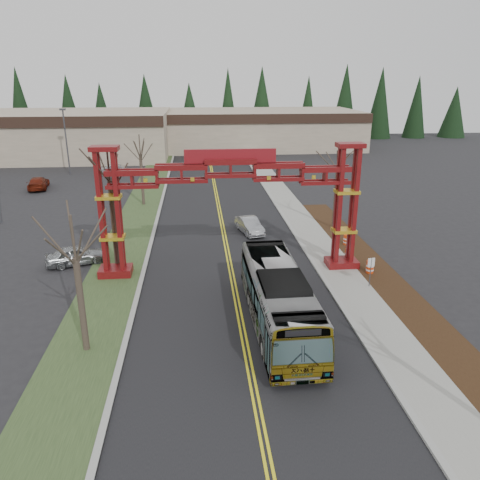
{
  "coord_description": "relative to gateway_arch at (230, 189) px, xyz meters",
  "views": [
    {
      "loc": [
        -2.21,
        -12.48,
        13.0
      ],
      "look_at": [
        0.33,
        14.74,
        3.46
      ],
      "focal_mm": 35.0,
      "sensor_mm": 36.0,
      "label": 1
    }
  ],
  "objects": [
    {
      "name": "bare_tree_median_mid",
      "position": [
        -8.0,
        0.86,
        0.46
      ],
      "size": [
        3.33,
        3.33,
        8.68
      ],
      "color": "#382D26",
      "rests_on": "ground"
    },
    {
      "name": "retail_building_east",
      "position": [
        10.0,
        61.95,
        -2.47
      ],
      "size": [
        38.0,
        20.3,
        7.0
      ],
      "color": "gray",
      "rests_on": "ground"
    },
    {
      "name": "parked_car_near_a",
      "position": [
        -11.21,
        2.35,
        -5.27
      ],
      "size": [
        4.54,
        3.04,
        1.43
      ],
      "primitive_type": "imported",
      "rotation": [
        0.0,
        0.0,
        1.92
      ],
      "color": "#999EA0",
      "rests_on": "ground"
    },
    {
      "name": "silver_sedan",
      "position": [
        2.27,
        8.46,
        -5.29
      ],
      "size": [
        2.41,
        4.4,
        1.38
      ],
      "primitive_type": "imported",
      "rotation": [
        0.0,
        0.0,
        0.24
      ],
      "color": "#A5A8AD",
      "rests_on": "ground"
    },
    {
      "name": "street_sign",
      "position": [
        8.73,
        -3.66,
        -4.47
      ],
      "size": [
        0.48,
        0.11,
        2.11
      ],
      "color": "#3F3F44",
      "rests_on": "ground"
    },
    {
      "name": "retail_building_west",
      "position": [
        -30.0,
        53.96,
        -2.22
      ],
      "size": [
        46.0,
        22.3,
        7.5
      ],
      "color": "gray",
      "rests_on": "ground"
    },
    {
      "name": "sidewalk_right",
      "position": [
        7.6,
        7.0,
        -5.91
      ],
      "size": [
        2.6,
        110.0,
        0.14
      ],
      "primitive_type": "cube",
      "color": "gray",
      "rests_on": "ground"
    },
    {
      "name": "curb_left",
      "position": [
        -6.15,
        7.0,
        -5.91
      ],
      "size": [
        0.3,
        110.0,
        0.15
      ],
      "primitive_type": "cube",
      "color": "#A2A39E",
      "rests_on": "ground"
    },
    {
      "name": "grass_median",
      "position": [
        -8.0,
        7.0,
        -5.94
      ],
      "size": [
        4.0,
        110.0,
        0.08
      ],
      "primitive_type": "cube",
      "color": "#2E4221",
      "rests_on": "ground"
    },
    {
      "name": "bare_tree_right_far",
      "position": [
        10.0,
        9.0,
        -0.22
      ],
      "size": [
        2.97,
        2.97,
        7.76
      ],
      "color": "#382D26",
      "rests_on": "ground"
    },
    {
      "name": "lane_line_left",
      "position": [
        -0.12,
        7.0,
        -5.96
      ],
      "size": [
        0.12,
        100.0,
        0.01
      ],
      "primitive_type": "cube",
      "color": "yellow",
      "rests_on": "road"
    },
    {
      "name": "barrel_south",
      "position": [
        9.59,
        -1.41,
        -5.48
      ],
      "size": [
        0.54,
        0.54,
        1.0
      ],
      "color": "red",
      "rests_on": "ground"
    },
    {
      "name": "bare_tree_median_far",
      "position": [
        -8.0,
        19.08,
        -0.6
      ],
      "size": [
        3.11,
        3.11,
        7.47
      ],
      "color": "#382D26",
      "rests_on": "ground"
    },
    {
      "name": "transit_bus",
      "position": [
        2.0,
        -7.82,
        -4.34
      ],
      "size": [
        2.92,
        11.83,
        3.28
      ],
      "primitive_type": "imported",
      "rotation": [
        0.0,
        0.0,
        0.01
      ],
      "color": "#B3B5BB",
      "rests_on": "ground"
    },
    {
      "name": "ground",
      "position": [
        -0.0,
        -18.0,
        -5.98
      ],
      "size": [
        200.0,
        200.0,
        0.0
      ],
      "primitive_type": "plane",
      "color": "black",
      "rests_on": "ground"
    },
    {
      "name": "parked_car_far_a",
      "position": [
        -14.21,
        36.27,
        -5.27
      ],
      "size": [
        4.49,
        2.13,
        1.42
      ],
      "primitive_type": "imported",
      "rotation": [
        0.0,
        0.0,
        4.86
      ],
      "color": "#929599",
      "rests_on": "ground"
    },
    {
      "name": "lane_line_right",
      "position": [
        0.12,
        7.0,
        -5.96
      ],
      "size": [
        0.12,
        100.0,
        0.01
      ],
      "primitive_type": "cube",
      "color": "yellow",
      "rests_on": "road"
    },
    {
      "name": "road",
      "position": [
        -0.0,
        7.0,
        -5.97
      ],
      "size": [
        12.0,
        110.0,
        0.02
      ],
      "primitive_type": "cube",
      "color": "black",
      "rests_on": "ground"
    },
    {
      "name": "gateway_arch",
      "position": [
        0.0,
        0.0,
        0.0
      ],
      "size": [
        18.2,
        1.6,
        8.9
      ],
      "color": "#570B0D",
      "rests_on": "ground"
    },
    {
      "name": "conifer_treeline",
      "position": [
        0.25,
        74.0,
        0.5
      ],
      "size": [
        116.1,
        5.6,
        13.0
      ],
      "color": "black",
      "rests_on": "ground"
    },
    {
      "name": "barrel_mid",
      "position": [
        8.78,
        0.82,
        -5.45
      ],
      "size": [
        0.58,
        0.58,
        1.07
      ],
      "color": "red",
      "rests_on": "ground"
    },
    {
      "name": "light_pole_far",
      "position": [
        -20.07,
        37.07,
        -0.77
      ],
      "size": [
        0.78,
        0.39,
        9.01
      ],
      "color": "#3F3F44",
      "rests_on": "ground"
    },
    {
      "name": "curb_right",
      "position": [
        6.15,
        7.0,
        -5.91
      ],
      "size": [
        0.3,
        110.0,
        0.15
      ],
      "primitive_type": "cube",
      "color": "#A2A39E",
      "rests_on": "ground"
    },
    {
      "name": "bare_tree_median_near",
      "position": [
        -8.0,
        -9.43,
        -1.03
      ],
      "size": [
        3.21,
        3.21,
        7.09
      ],
      "color": "#382D26",
      "rests_on": "ground"
    },
    {
      "name": "parked_car_mid_a",
      "position": [
        -21.6,
        27.95,
        -5.24
      ],
      "size": [
        2.91,
        5.42,
        1.49
      ],
      "primitive_type": "imported",
      "rotation": [
        0.0,
        0.0,
        3.31
      ],
      "color": "maroon",
      "rests_on": "ground"
    },
    {
      "name": "landscape_strip",
      "position": [
        10.2,
        -8.0,
        -5.92
      ],
      "size": [
        2.6,
        50.0,
        0.12
      ],
      "primitive_type": "cube",
      "color": "black",
      "rests_on": "ground"
    },
    {
      "name": "barrel_north",
      "position": [
        9.76,
        4.44,
        -5.51
      ],
      "size": [
        0.51,
        0.51,
        0.94
      ],
      "color": "red",
      "rests_on": "ground"
    }
  ]
}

